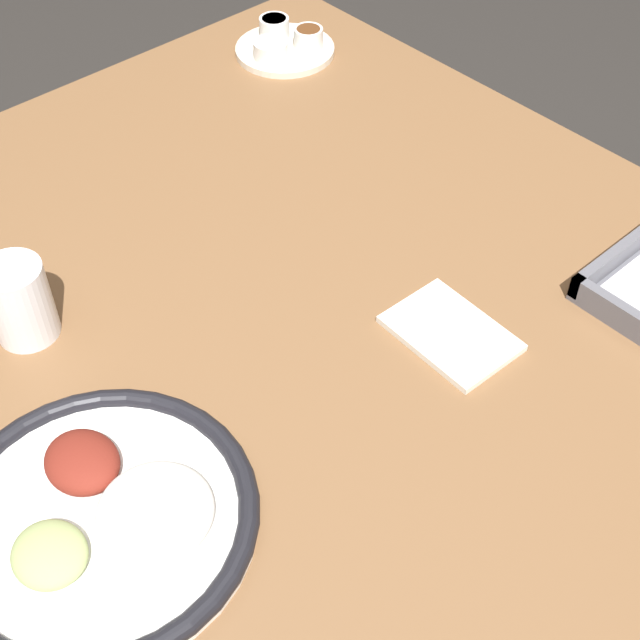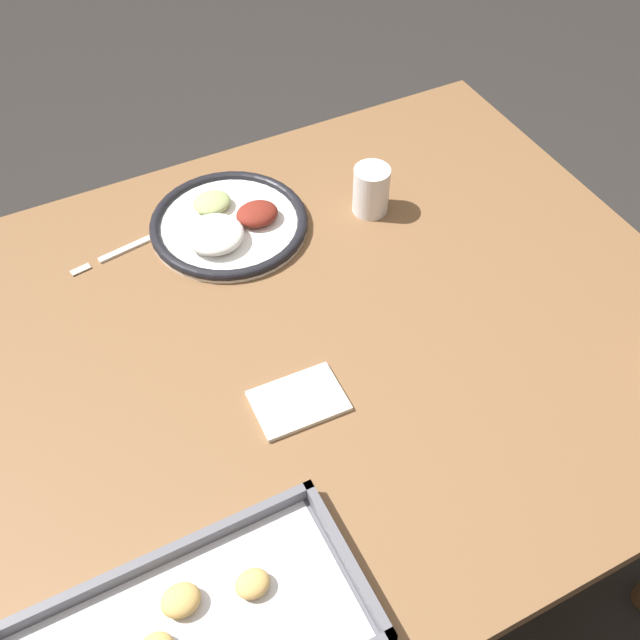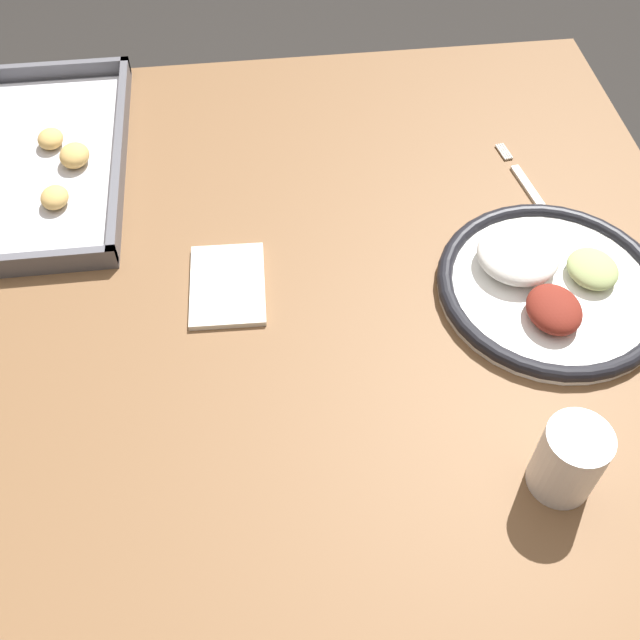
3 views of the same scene
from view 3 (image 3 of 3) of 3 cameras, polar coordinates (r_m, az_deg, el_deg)
name	(u,v)px [view 3 (image 3 of 3)]	position (r m, az deg, el deg)	size (l,w,h in m)	color
ground_plane	(321,568)	(1.55, 0.07, -18.36)	(8.00, 8.00, 0.00)	#282623
dining_table	(321,388)	(0.97, 0.10, -5.23)	(1.22, 1.03, 0.74)	brown
dinner_plate	(549,283)	(0.98, 17.05, 2.69)	(0.29, 0.29, 0.05)	white
fork	(530,190)	(1.11, 15.73, 9.49)	(0.19, 0.04, 0.00)	silver
baking_tray	(48,160)	(1.18, -20.00, 11.37)	(0.44, 0.23, 0.04)	#595960
drinking_cup	(569,460)	(0.80, 18.43, -10.08)	(0.07, 0.07, 0.09)	white
napkin	(228,285)	(0.95, -7.06, 2.67)	(0.14, 0.10, 0.01)	silver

